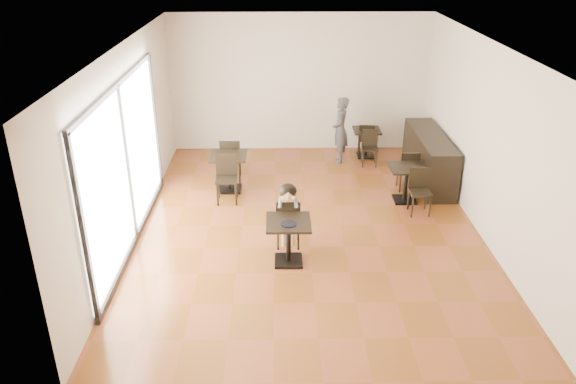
{
  "coord_description": "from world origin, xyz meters",
  "views": [
    {
      "loc": [
        -0.5,
        -8.91,
        4.78
      ],
      "look_at": [
        -0.36,
        -0.74,
        1.0
      ],
      "focal_mm": 35.0,
      "sensor_mm": 36.0,
      "label": 1
    }
  ],
  "objects_px": {
    "child": "(288,215)",
    "chair_back_b": "(370,149)",
    "chair_mid_b": "(420,192)",
    "child_chair": "(288,221)",
    "child_table": "(289,242)",
    "adult_patron": "(340,130)",
    "cafe_table_left": "(229,172)",
    "chair_back_a": "(366,139)",
    "chair_left_a": "(231,159)",
    "chair_left_b": "(227,180)",
    "chair_mid_a": "(408,170)",
    "cafe_table_back": "(366,143)",
    "cafe_table_mid": "(406,184)"
  },
  "relations": [
    {
      "from": "chair_left_b",
      "to": "cafe_table_left",
      "type": "bearing_deg",
      "value": 88.6
    },
    {
      "from": "chair_left_a",
      "to": "cafe_table_mid",
      "type": "bearing_deg",
      "value": 160.78
    },
    {
      "from": "child",
      "to": "chair_left_a",
      "type": "xyz_separation_m",
      "value": [
        -1.15,
        2.8,
        -0.09
      ]
    },
    {
      "from": "cafe_table_mid",
      "to": "child_chair",
      "type": "bearing_deg",
      "value": -144.12
    },
    {
      "from": "child_table",
      "to": "cafe_table_left",
      "type": "bearing_deg",
      "value": 112.44
    },
    {
      "from": "child_table",
      "to": "chair_mid_b",
      "type": "height_order",
      "value": "chair_mid_b"
    },
    {
      "from": "cafe_table_mid",
      "to": "child",
      "type": "bearing_deg",
      "value": -144.12
    },
    {
      "from": "chair_mid_b",
      "to": "child_chair",
      "type": "bearing_deg",
      "value": -155.84
    },
    {
      "from": "child_chair",
      "to": "cafe_table_back",
      "type": "distance_m",
      "value": 4.52
    },
    {
      "from": "child",
      "to": "chair_back_b",
      "type": "distance_m",
      "value": 4.03
    },
    {
      "from": "chair_mid_a",
      "to": "child",
      "type": "bearing_deg",
      "value": 41.68
    },
    {
      "from": "chair_mid_b",
      "to": "chair_back_b",
      "type": "relative_size",
      "value": 1.09
    },
    {
      "from": "adult_patron",
      "to": "chair_back_a",
      "type": "xyz_separation_m",
      "value": [
        0.65,
        0.38,
        -0.36
      ]
    },
    {
      "from": "adult_patron",
      "to": "chair_left_a",
      "type": "distance_m",
      "value": 2.62
    },
    {
      "from": "cafe_table_mid",
      "to": "chair_mid_b",
      "type": "bearing_deg",
      "value": -75.3
    },
    {
      "from": "child_chair",
      "to": "cafe_table_back",
      "type": "xyz_separation_m",
      "value": [
        1.9,
        4.11,
        -0.11
      ]
    },
    {
      "from": "chair_left_b",
      "to": "chair_back_a",
      "type": "distance_m",
      "value": 3.94
    },
    {
      "from": "chair_left_a",
      "to": "chair_back_a",
      "type": "height_order",
      "value": "chair_left_a"
    },
    {
      "from": "child_table",
      "to": "chair_left_a",
      "type": "bearing_deg",
      "value": 109.04
    },
    {
      "from": "child",
      "to": "cafe_table_back",
      "type": "distance_m",
      "value": 4.53
    },
    {
      "from": "chair_back_b",
      "to": "cafe_table_mid",
      "type": "bearing_deg",
      "value": -72.46
    },
    {
      "from": "child",
      "to": "chair_back_b",
      "type": "xyz_separation_m",
      "value": [
        1.9,
        3.56,
        -0.16
      ]
    },
    {
      "from": "cafe_table_back",
      "to": "chair_back_b",
      "type": "xyz_separation_m",
      "value": [
        0.0,
        -0.55,
        0.07
      ]
    },
    {
      "from": "chair_left_a",
      "to": "chair_left_b",
      "type": "bearing_deg",
      "value": 88.6
    },
    {
      "from": "chair_left_b",
      "to": "chair_left_a",
      "type": "bearing_deg",
      "value": 88.6
    },
    {
      "from": "adult_patron",
      "to": "chair_mid_b",
      "type": "distance_m",
      "value": 2.96
    },
    {
      "from": "chair_mid_a",
      "to": "chair_mid_b",
      "type": "xyz_separation_m",
      "value": [
        0.0,
        -1.1,
        0.0
      ]
    },
    {
      "from": "chair_mid_a",
      "to": "cafe_table_back",
      "type": "bearing_deg",
      "value": -73.62
    },
    {
      "from": "adult_patron",
      "to": "chair_mid_a",
      "type": "height_order",
      "value": "adult_patron"
    },
    {
      "from": "cafe_table_left",
      "to": "chair_back_a",
      "type": "height_order",
      "value": "chair_back_a"
    },
    {
      "from": "chair_left_a",
      "to": "chair_mid_a",
      "type": "bearing_deg",
      "value": 169.7
    },
    {
      "from": "child_chair",
      "to": "chair_left_a",
      "type": "bearing_deg",
      "value": -67.56
    },
    {
      "from": "chair_left_b",
      "to": "child_table",
      "type": "bearing_deg",
      "value": -64.19
    },
    {
      "from": "chair_back_a",
      "to": "chair_mid_a",
      "type": "bearing_deg",
      "value": 111.0
    },
    {
      "from": "child_chair",
      "to": "chair_mid_a",
      "type": "distance_m",
      "value": 3.32
    },
    {
      "from": "chair_left_b",
      "to": "chair_back_b",
      "type": "relative_size",
      "value": 1.17
    },
    {
      "from": "child_chair",
      "to": "chair_back_b",
      "type": "height_order",
      "value": "child_chair"
    },
    {
      "from": "child",
      "to": "chair_back_b",
      "type": "bearing_deg",
      "value": 61.93
    },
    {
      "from": "chair_left_a",
      "to": "chair_back_a",
      "type": "relative_size",
      "value": 1.17
    },
    {
      "from": "chair_mid_a",
      "to": "chair_mid_b",
      "type": "bearing_deg",
      "value": 89.56
    },
    {
      "from": "child_chair",
      "to": "chair_back_a",
      "type": "xyz_separation_m",
      "value": [
        1.9,
        4.19,
        -0.05
      ]
    },
    {
      "from": "child_table",
      "to": "chair_back_b",
      "type": "bearing_deg",
      "value": 65.21
    },
    {
      "from": "child_chair",
      "to": "child_table",
      "type": "bearing_deg",
      "value": 90.0
    },
    {
      "from": "child",
      "to": "chair_left_a",
      "type": "distance_m",
      "value": 3.03
    },
    {
      "from": "child_chair",
      "to": "adult_patron",
      "type": "bearing_deg",
      "value": -108.14
    },
    {
      "from": "chair_back_a",
      "to": "chair_back_b",
      "type": "distance_m",
      "value": 0.63
    },
    {
      "from": "cafe_table_mid",
      "to": "chair_mid_a",
      "type": "distance_m",
      "value": 0.57
    },
    {
      "from": "cafe_table_mid",
      "to": "adult_patron",
      "type": "bearing_deg",
      "value": 116.76
    },
    {
      "from": "child_chair",
      "to": "child",
      "type": "relative_size",
      "value": 0.79
    },
    {
      "from": "child",
      "to": "chair_mid_a",
      "type": "distance_m",
      "value": 3.32
    }
  ]
}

